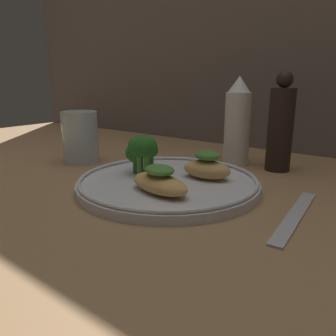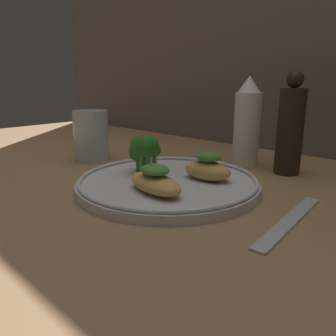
# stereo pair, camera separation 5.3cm
# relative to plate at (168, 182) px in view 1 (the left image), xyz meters

# --- Properties ---
(ground_plane) EXTENTS (1.80, 1.80, 0.01)m
(ground_plane) POSITION_rel_plate_xyz_m (0.00, 0.00, -0.01)
(ground_plane) COLOR #936D47
(plate) EXTENTS (0.29, 0.29, 0.02)m
(plate) POSITION_rel_plate_xyz_m (0.00, 0.00, 0.00)
(plate) COLOR silver
(plate) RESTS_ON ground_plane
(grilled_meat_front) EXTENTS (0.11, 0.06, 0.04)m
(grilled_meat_front) POSITION_rel_plate_xyz_m (0.03, -0.06, 0.02)
(grilled_meat_front) COLOR tan
(grilled_meat_front) RESTS_ON plate
(grilled_meat_middle) EXTENTS (0.08, 0.06, 0.05)m
(grilled_meat_middle) POSITION_rel_plate_xyz_m (0.05, 0.05, 0.02)
(grilled_meat_middle) COLOR tan
(grilled_meat_middle) RESTS_ON plate
(broccoli_bunch) EXTENTS (0.06, 0.06, 0.07)m
(broccoli_bunch) POSITION_rel_plate_xyz_m (-0.06, 0.00, 0.05)
(broccoli_bunch) COLOR #569942
(broccoli_bunch) RESTS_ON plate
(sauce_bottle) EXTENTS (0.05, 0.05, 0.18)m
(sauce_bottle) POSITION_rel_plate_xyz_m (0.01, 0.22, 0.08)
(sauce_bottle) COLOR white
(sauce_bottle) RESTS_ON ground_plane
(pepper_grinder) EXTENTS (0.05, 0.05, 0.19)m
(pepper_grinder) POSITION_rel_plate_xyz_m (0.10, 0.22, 0.08)
(pepper_grinder) COLOR black
(pepper_grinder) RESTS_ON ground_plane
(drinking_glass) EXTENTS (0.07, 0.07, 0.11)m
(drinking_glass) POSITION_rel_plate_xyz_m (-0.26, 0.03, 0.04)
(drinking_glass) COLOR silver
(drinking_glass) RESTS_ON ground_plane
(fork) EXTENTS (0.03, 0.20, 0.01)m
(fork) POSITION_rel_plate_xyz_m (0.20, 0.01, -0.01)
(fork) COLOR #B2B2B7
(fork) RESTS_ON ground_plane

